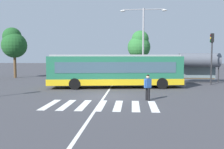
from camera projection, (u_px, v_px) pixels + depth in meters
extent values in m
plane|color=#3D3D42|center=(105.00, 97.00, 17.52)|extent=(160.00, 160.00, 0.00)
cylinder|color=black|center=(156.00, 81.00, 23.95)|extent=(1.03, 0.43, 1.00)
cylinder|color=black|center=(162.00, 83.00, 21.62)|extent=(1.03, 0.43, 1.00)
cylinder|color=black|center=(77.00, 81.00, 23.53)|extent=(1.03, 0.43, 1.00)
cylinder|color=black|center=(75.00, 84.00, 21.19)|extent=(1.03, 0.43, 1.00)
cube|color=#236B4C|center=(115.00, 70.00, 22.47)|extent=(12.31, 4.19, 2.55)
cube|color=gold|center=(115.00, 81.00, 22.55)|extent=(12.43, 4.23, 0.55)
cube|color=#3D5666|center=(115.00, 67.00, 22.45)|extent=(10.88, 4.04, 0.96)
cube|color=#3D5666|center=(179.00, 68.00, 22.79)|extent=(0.35, 2.23, 1.63)
cube|color=black|center=(179.00, 58.00, 22.72)|extent=(0.33, 1.93, 0.28)
cube|color=#99999E|center=(115.00, 55.00, 22.37)|extent=(11.80, 3.92, 0.16)
cube|color=#28282B|center=(180.00, 83.00, 22.91)|extent=(0.47, 2.54, 0.36)
cylinder|color=black|center=(147.00, 94.00, 16.14)|extent=(0.16, 0.16, 0.85)
cylinder|color=black|center=(149.00, 94.00, 15.94)|extent=(0.16, 0.16, 0.85)
cube|color=#2D569E|center=(148.00, 83.00, 15.98)|extent=(0.48, 0.43, 0.60)
cylinder|color=#2D569E|center=(145.00, 84.00, 15.88)|extent=(0.10, 0.10, 0.55)
cylinder|color=#2D569E|center=(151.00, 83.00, 16.09)|extent=(0.10, 0.10, 0.55)
sphere|color=tan|center=(148.00, 77.00, 15.95)|extent=(0.22, 0.22, 0.22)
sphere|color=black|center=(148.00, 76.00, 15.95)|extent=(0.19, 0.19, 0.19)
cylinder|color=black|center=(96.00, 75.00, 32.62)|extent=(0.23, 0.65, 0.64)
cylinder|color=black|center=(108.00, 75.00, 32.55)|extent=(0.23, 0.65, 0.64)
cylinder|color=black|center=(93.00, 77.00, 29.84)|extent=(0.23, 0.65, 0.64)
cylinder|color=black|center=(107.00, 77.00, 29.77)|extent=(0.23, 0.65, 0.64)
cube|color=#C6B793|center=(101.00, 74.00, 31.17)|extent=(2.00, 4.57, 0.52)
cube|color=#3D5666|center=(101.00, 70.00, 31.05)|extent=(1.69, 2.22, 0.44)
cube|color=#C6B793|center=(101.00, 69.00, 31.03)|extent=(1.61, 2.04, 0.09)
cylinder|color=black|center=(116.00, 75.00, 32.67)|extent=(0.26, 0.66, 0.64)
cylinder|color=black|center=(129.00, 75.00, 32.70)|extent=(0.26, 0.66, 0.64)
cylinder|color=black|center=(117.00, 77.00, 29.89)|extent=(0.26, 0.66, 0.64)
cylinder|color=black|center=(130.00, 77.00, 29.92)|extent=(0.26, 0.66, 0.64)
cube|color=white|center=(123.00, 74.00, 31.27)|extent=(2.25, 4.66, 0.52)
cube|color=#3D5666|center=(123.00, 70.00, 31.15)|extent=(1.81, 2.31, 0.44)
cube|color=white|center=(123.00, 69.00, 31.13)|extent=(1.72, 2.12, 0.09)
cylinder|color=black|center=(137.00, 76.00, 32.01)|extent=(0.24, 0.65, 0.64)
cylinder|color=black|center=(149.00, 76.00, 31.98)|extent=(0.24, 0.65, 0.64)
cylinder|color=black|center=(138.00, 78.00, 29.23)|extent=(0.24, 0.65, 0.64)
cylinder|color=black|center=(152.00, 78.00, 29.20)|extent=(0.24, 0.65, 0.64)
cube|color=#38383D|center=(144.00, 74.00, 30.58)|extent=(2.11, 4.61, 0.52)
cube|color=#3D5666|center=(144.00, 70.00, 30.45)|extent=(1.74, 2.26, 0.44)
cube|color=#38383D|center=(144.00, 69.00, 30.44)|extent=(1.66, 2.08, 0.09)
cylinder|color=#28282B|center=(211.00, 64.00, 24.52)|extent=(0.14, 0.14, 4.29)
cube|color=black|center=(212.00, 38.00, 24.32)|extent=(0.28, 0.32, 0.90)
cylinder|color=#410907|center=(211.00, 35.00, 24.31)|extent=(0.04, 0.20, 0.20)
cylinder|color=yellow|center=(210.00, 38.00, 24.34)|extent=(0.04, 0.20, 0.20)
cylinder|color=#093B10|center=(210.00, 41.00, 24.36)|extent=(0.04, 0.20, 0.20)
cylinder|color=#28282B|center=(179.00, 72.00, 26.97)|extent=(0.12, 0.12, 2.30)
cylinder|color=#28282B|center=(218.00, 72.00, 26.62)|extent=(0.12, 0.12, 2.30)
cube|color=slate|center=(197.00, 71.00, 27.48)|extent=(4.05, 0.04, 1.93)
cylinder|color=#515660|center=(199.00, 60.00, 26.69)|extent=(4.30, 1.54, 1.54)
cube|color=#4C3823|center=(199.00, 78.00, 26.85)|extent=(3.37, 0.36, 0.08)
cylinder|color=#939399|center=(143.00, 45.00, 27.36)|extent=(0.20, 0.20, 8.26)
cylinder|color=#939399|center=(154.00, 9.00, 26.96)|extent=(2.32, 0.10, 0.10)
ellipsoid|color=silver|center=(165.00, 10.00, 26.87)|extent=(0.60, 0.32, 0.20)
cylinder|color=#939399|center=(133.00, 10.00, 27.15)|extent=(2.32, 0.10, 0.10)
ellipsoid|color=silver|center=(123.00, 11.00, 27.25)|extent=(0.60, 0.32, 0.20)
cylinder|color=brown|center=(15.00, 66.00, 32.61)|extent=(0.36, 0.36, 3.19)
sphere|color=#1E5123|center=(14.00, 45.00, 32.40)|extent=(3.31, 3.31, 3.31)
sphere|color=#1E5123|center=(12.00, 37.00, 32.60)|extent=(2.49, 2.49, 2.49)
cylinder|color=brown|center=(139.00, 65.00, 38.52)|extent=(0.36, 0.36, 3.07)
sphere|color=#2D7033|center=(139.00, 47.00, 38.31)|extent=(3.58, 3.58, 3.58)
sphere|color=#2D7033|center=(140.00, 39.00, 38.13)|extent=(2.68, 2.68, 2.68)
cube|color=silver|center=(50.00, 104.00, 14.71)|extent=(0.45, 3.21, 0.01)
cube|color=silver|center=(67.00, 105.00, 14.62)|extent=(0.45, 3.21, 0.01)
cube|color=silver|center=(84.00, 105.00, 14.54)|extent=(0.45, 3.21, 0.01)
cube|color=silver|center=(101.00, 105.00, 14.45)|extent=(0.45, 3.21, 0.01)
cube|color=silver|center=(118.00, 106.00, 14.37)|extent=(0.45, 3.21, 0.01)
cube|color=silver|center=(136.00, 106.00, 14.28)|extent=(0.45, 3.21, 0.01)
cube|color=silver|center=(153.00, 106.00, 14.20)|extent=(0.45, 3.21, 0.01)
cube|color=silver|center=(107.00, 93.00, 19.51)|extent=(0.16, 24.00, 0.01)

